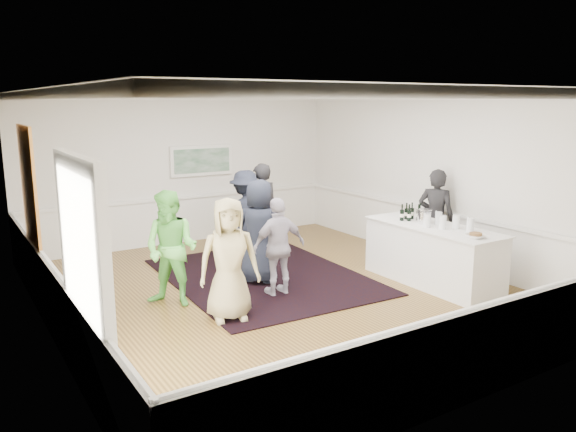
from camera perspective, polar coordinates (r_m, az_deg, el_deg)
floor at (r=9.26m, az=-0.77°, el=-7.67°), size 8.00×8.00×0.00m
ceiling at (r=8.74m, az=-0.82°, el=12.55°), size 7.00×8.00×0.02m
wall_left at (r=7.67m, az=-23.70°, el=-0.32°), size 0.02×8.00×3.20m
wall_right at (r=11.08m, az=14.86°, el=3.65°), size 0.02×8.00×3.20m
wall_back at (r=12.42m, az=-10.52°, el=4.66°), size 7.00×0.02×3.20m
wall_front at (r=5.91m, az=19.98°, el=-3.35°), size 7.00×0.02×3.20m
wainscoting at (r=9.11m, az=-0.78°, el=-4.70°), size 7.00×8.00×1.00m
mirror at (r=8.91m, az=-24.80°, el=2.43°), size 0.05×1.25×1.85m
doorway at (r=5.90m, az=-20.12°, el=-5.23°), size 0.10×1.78×2.56m
landscape_painting at (r=12.50m, az=-8.75°, el=5.60°), size 1.44×0.06×0.66m
area_rug at (r=10.01m, az=-2.46°, el=-6.14°), size 3.26×4.19×0.02m
serving_table at (r=9.84m, az=14.46°, el=-3.80°), size 0.94×2.48×1.00m
bartender at (r=10.77m, az=14.77°, el=-0.22°), size 0.71×0.80×1.84m
guest_tan at (r=7.91m, az=-6.02°, el=-4.43°), size 0.97×0.76×1.76m
guest_green at (r=8.60m, az=-11.77°, el=-3.28°), size 1.07×1.08×1.76m
guest_lilac at (r=8.91m, az=-0.94°, el=-3.14°), size 0.94×0.41×1.58m
guest_dark_a at (r=10.91m, az=-4.30°, el=0.05°), size 1.19×0.74×1.76m
guest_dark_b at (r=11.11m, az=-2.75°, el=0.58°), size 0.75×0.56×1.87m
guest_navy at (r=9.50m, az=-2.92°, el=-1.59°), size 1.01×1.02×1.78m
wine_bottles at (r=10.07m, az=12.42°, el=0.47°), size 0.41×0.28×0.31m
juice_pitchers at (r=9.55m, az=15.83°, el=-0.51°), size 0.47×0.73×0.24m
ice_bucket at (r=9.84m, az=13.64°, el=-0.08°), size 0.26×0.26×0.25m
nut_bowl at (r=9.03m, az=18.52°, el=-1.89°), size 0.29×0.29×0.07m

